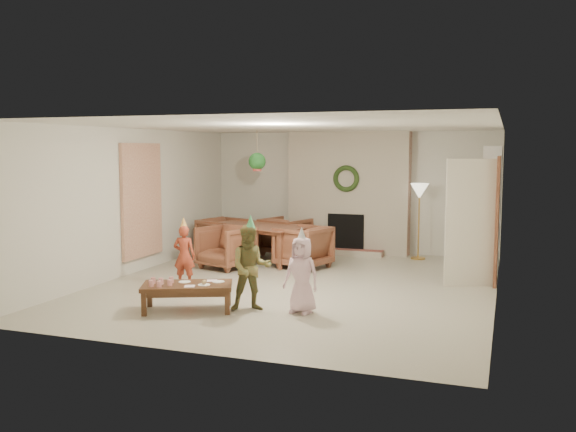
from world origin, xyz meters
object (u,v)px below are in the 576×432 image
at_px(child_pink, 302,275).
at_px(coffee_table_top, 187,286).
at_px(child_red, 184,256).
at_px(dining_chair_right, 303,247).
at_px(dining_table, 257,243).
at_px(dining_chair_left, 224,237).
at_px(dining_chair_near, 226,247).
at_px(dining_chair_far, 285,236).
at_px(child_plaid, 251,268).

bearing_deg(child_pink, coffee_table_top, -155.06).
xyz_separation_m(coffee_table_top, child_red, (-0.78, 1.33, 0.14)).
xyz_separation_m(dining_chair_right, child_red, (-1.30, -2.02, 0.10)).
xyz_separation_m(dining_table, dining_chair_left, (-0.83, 0.27, 0.04)).
xyz_separation_m(dining_chair_near, coffee_table_top, (0.79, -2.87, -0.05)).
height_order(dining_chair_near, dining_chair_left, same).
bearing_deg(dining_chair_far, dining_chair_left, 45.00).
height_order(dining_chair_near, coffee_table_top, dining_chair_near).
bearing_deg(child_pink, dining_table, 130.55).
relative_size(dining_chair_far, dining_chair_right, 1.00).
bearing_deg(dining_chair_far, dining_table, 90.00).
bearing_deg(child_pink, dining_chair_near, 142.00).
relative_size(coffee_table_top, child_red, 1.23).
height_order(coffee_table_top, child_plaid, child_plaid).
xyz_separation_m(dining_table, child_plaid, (1.31, -3.40, 0.23)).
bearing_deg(coffee_table_top, dining_chair_near, 81.94).
xyz_separation_m(coffee_table_top, child_pink, (1.47, 0.41, 0.17)).
distance_m(dining_table, dining_chair_near, 0.87).
relative_size(coffee_table_top, child_pink, 1.17).
relative_size(dining_table, coffee_table_top, 1.68).
bearing_deg(dining_chair_near, dining_chair_far, 90.00).
height_order(dining_chair_far, child_red, child_red).
bearing_deg(child_plaid, dining_chair_left, 93.75).
relative_size(dining_chair_far, child_red, 0.88).
bearing_deg(child_red, dining_chair_left, -87.26).
bearing_deg(dining_chair_far, child_pink, 130.84).
bearing_deg(dining_chair_right, child_plaid, 23.33).
bearing_deg(dining_chair_right, child_pink, 36.12).
bearing_deg(dining_chair_near, child_red, -71.43).
distance_m(dining_table, dining_chair_left, 0.87).
distance_m(dining_chair_left, dining_chair_right, 1.97).
height_order(dining_chair_near, dining_chair_far, same).
relative_size(dining_chair_near, dining_chair_far, 1.00).
relative_size(dining_chair_near, child_plaid, 0.74).
bearing_deg(child_plaid, child_pink, -17.57).
height_order(dining_chair_right, coffee_table_top, dining_chair_right).
height_order(dining_chair_near, dining_chair_right, same).
xyz_separation_m(child_red, child_pink, (2.25, -0.92, 0.02)).
bearing_deg(dining_table, dining_chair_right, 0.00).
xyz_separation_m(dining_chair_far, dining_chair_left, (-1.10, -0.56, 0.00)).
height_order(dining_chair_right, child_plaid, child_plaid).
bearing_deg(dining_chair_left, dining_table, -90.00).
bearing_deg(dining_table, coffee_table_top, -63.79).
bearing_deg(dining_chair_near, coffee_table_top, -56.34).
bearing_deg(dining_chair_near, dining_table, 90.00).
distance_m(coffee_table_top, child_plaid, 0.88).
height_order(dining_table, dining_chair_right, dining_chair_right).
height_order(coffee_table_top, child_red, child_red).
relative_size(dining_table, dining_chair_right, 2.34).
distance_m(dining_chair_far, coffee_table_top, 4.53).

